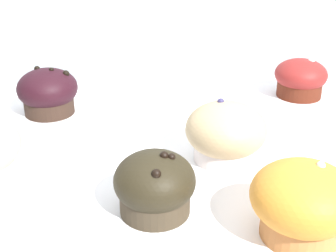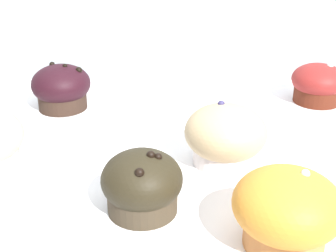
{
  "view_description": "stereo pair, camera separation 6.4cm",
  "coord_description": "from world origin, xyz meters",
  "px_view_note": "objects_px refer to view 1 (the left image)",
  "views": [
    {
      "loc": [
        -0.01,
        -0.57,
        1.2
      ],
      "look_at": [
        0.06,
        0.0,
        0.93
      ],
      "focal_mm": 50.0,
      "sensor_mm": 36.0,
      "label": 1
    },
    {
      "loc": [
        0.06,
        -0.58,
        1.2
      ],
      "look_at": [
        0.06,
        0.0,
        0.93
      ],
      "focal_mm": 50.0,
      "sensor_mm": 36.0,
      "label": 2
    }
  ],
  "objects_px": {
    "muffin_back_right": "(300,78)",
    "muffin_front_left": "(155,185)",
    "muffin_back_center": "(48,92)",
    "muffin_back_left": "(226,133)",
    "muffin_front_right": "(303,202)"
  },
  "relations": [
    {
      "from": "muffin_back_center",
      "to": "muffin_back_left",
      "type": "bearing_deg",
      "value": -36.42
    },
    {
      "from": "muffin_back_left",
      "to": "muffin_front_left",
      "type": "bearing_deg",
      "value": -133.71
    },
    {
      "from": "muffin_front_right",
      "to": "muffin_back_center",
      "type": "relative_size",
      "value": 1.11
    },
    {
      "from": "muffin_back_left",
      "to": "muffin_back_center",
      "type": "height_order",
      "value": "muffin_back_left"
    },
    {
      "from": "muffin_front_left",
      "to": "muffin_back_center",
      "type": "xyz_separation_m",
      "value": [
        -0.15,
        0.3,
        0.0
      ]
    },
    {
      "from": "muffin_back_right",
      "to": "muffin_back_left",
      "type": "bearing_deg",
      "value": -130.67
    },
    {
      "from": "muffin_back_left",
      "to": "muffin_back_right",
      "type": "xyz_separation_m",
      "value": [
        0.19,
        0.22,
        -0.01
      ]
    },
    {
      "from": "muffin_back_right",
      "to": "muffin_back_center",
      "type": "relative_size",
      "value": 0.94
    },
    {
      "from": "muffin_back_right",
      "to": "muffin_front_left",
      "type": "height_order",
      "value": "muffin_front_left"
    },
    {
      "from": "muffin_front_left",
      "to": "muffin_front_right",
      "type": "xyz_separation_m",
      "value": [
        0.15,
        -0.06,
        0.01
      ]
    },
    {
      "from": "muffin_back_right",
      "to": "muffin_front_right",
      "type": "xyz_separation_m",
      "value": [
        -0.15,
        -0.39,
        0.01
      ]
    },
    {
      "from": "muffin_back_left",
      "to": "muffin_front_left",
      "type": "height_order",
      "value": "muffin_back_left"
    },
    {
      "from": "muffin_back_left",
      "to": "muffin_back_right",
      "type": "height_order",
      "value": "muffin_back_left"
    },
    {
      "from": "muffin_front_left",
      "to": "muffin_back_center",
      "type": "height_order",
      "value": "muffin_back_center"
    },
    {
      "from": "muffin_back_right",
      "to": "muffin_front_left",
      "type": "xyz_separation_m",
      "value": [
        -0.29,
        -0.33,
        0.0
      ]
    }
  ]
}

